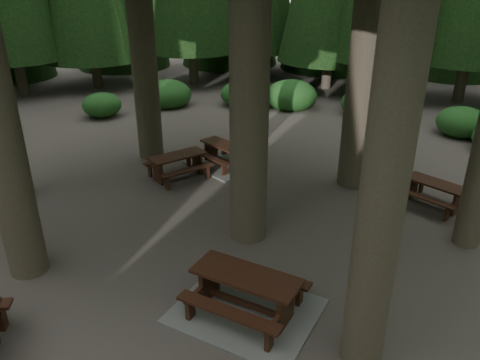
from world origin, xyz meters
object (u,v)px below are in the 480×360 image
at_px(picnic_table_b, 178,162).
at_px(picnic_table_c, 224,158).
at_px(picnic_table_d, 435,190).
at_px(picnic_table_a, 246,299).

xyz_separation_m(picnic_table_b, picnic_table_c, (0.84, 1.42, -0.25)).
xyz_separation_m(picnic_table_c, picnic_table_d, (6.28, -0.16, 0.21)).
distance_m(picnic_table_a, picnic_table_b, 6.38).
relative_size(picnic_table_c, picnic_table_d, 1.38).
distance_m(picnic_table_a, picnic_table_c, 7.03).
xyz_separation_m(picnic_table_a, picnic_table_c, (-3.48, 6.10, -0.06)).
height_order(picnic_table_b, picnic_table_d, picnic_table_b).
height_order(picnic_table_a, picnic_table_b, picnic_table_a).
bearing_deg(picnic_table_d, picnic_table_c, -158.65).
relative_size(picnic_table_a, picnic_table_d, 1.39).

